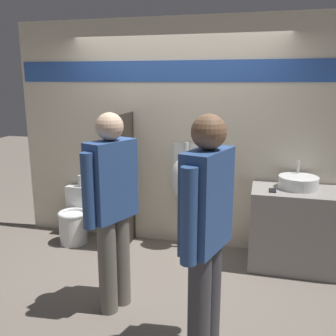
{
  "coord_description": "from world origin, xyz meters",
  "views": [
    {
      "loc": [
        0.99,
        -3.73,
        2.0
      ],
      "look_at": [
        0.0,
        0.17,
        1.05
      ],
      "focal_mm": 40.0,
      "sensor_mm": 36.0,
      "label": 1
    }
  ],
  "objects_px": {
    "person_with_lanyard": "(206,231)",
    "person_in_vest": "(112,205)",
    "toilet": "(76,219)",
    "cell_phone": "(272,190)",
    "sink_basin": "(298,182)",
    "urinal_near_counter": "(185,179)"
  },
  "relations": [
    {
      "from": "person_with_lanyard",
      "to": "person_in_vest",
      "type": "bearing_deg",
      "value": 81.2
    },
    {
      "from": "toilet",
      "to": "person_in_vest",
      "type": "relative_size",
      "value": 0.47
    },
    {
      "from": "cell_phone",
      "to": "person_in_vest",
      "type": "xyz_separation_m",
      "value": [
        -1.34,
        -1.07,
        0.08
      ]
    },
    {
      "from": "sink_basin",
      "to": "person_with_lanyard",
      "type": "relative_size",
      "value": 0.23
    },
    {
      "from": "sink_basin",
      "to": "toilet",
      "type": "relative_size",
      "value": 0.51
    },
    {
      "from": "person_in_vest",
      "to": "sink_basin",
      "type": "bearing_deg",
      "value": -28.73
    },
    {
      "from": "person_with_lanyard",
      "to": "urinal_near_counter",
      "type": "bearing_deg",
      "value": 33.3
    },
    {
      "from": "urinal_near_counter",
      "to": "person_in_vest",
      "type": "xyz_separation_m",
      "value": [
        -0.34,
        -1.37,
        0.1
      ]
    },
    {
      "from": "cell_phone",
      "to": "toilet",
      "type": "bearing_deg",
      "value": 176.6
    },
    {
      "from": "cell_phone",
      "to": "toilet",
      "type": "relative_size",
      "value": 0.17
    },
    {
      "from": "cell_phone",
      "to": "person_in_vest",
      "type": "relative_size",
      "value": 0.08
    },
    {
      "from": "cell_phone",
      "to": "sink_basin",
      "type": "bearing_deg",
      "value": 34.42
    },
    {
      "from": "urinal_near_counter",
      "to": "person_with_lanyard",
      "type": "xyz_separation_m",
      "value": [
        0.52,
        -1.79,
        0.13
      ]
    },
    {
      "from": "sink_basin",
      "to": "urinal_near_counter",
      "type": "distance_m",
      "value": 1.27
    },
    {
      "from": "cell_phone",
      "to": "toilet",
      "type": "height_order",
      "value": "cell_phone"
    },
    {
      "from": "urinal_near_counter",
      "to": "person_in_vest",
      "type": "relative_size",
      "value": 0.74
    },
    {
      "from": "urinal_near_counter",
      "to": "toilet",
      "type": "bearing_deg",
      "value": -173.62
    },
    {
      "from": "cell_phone",
      "to": "person_in_vest",
      "type": "bearing_deg",
      "value": -141.24
    },
    {
      "from": "urinal_near_counter",
      "to": "toilet",
      "type": "distance_m",
      "value": 1.49
    },
    {
      "from": "sink_basin",
      "to": "person_with_lanyard",
      "type": "xyz_separation_m",
      "value": [
        -0.74,
        -1.67,
        0.05
      ]
    },
    {
      "from": "cell_phone",
      "to": "person_in_vest",
      "type": "distance_m",
      "value": 1.72
    },
    {
      "from": "cell_phone",
      "to": "person_with_lanyard",
      "type": "relative_size",
      "value": 0.08
    }
  ]
}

